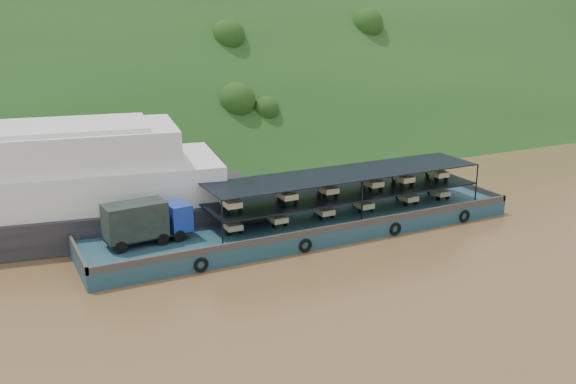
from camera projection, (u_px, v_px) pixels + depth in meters
name	position (u px, v px, depth m)	size (l,w,h in m)	color
ground	(328.00, 238.00, 49.80)	(160.00, 160.00, 0.00)	brown
hillside	(184.00, 148.00, 80.64)	(140.00, 28.00, 28.00)	#143714
cargo_barge	(298.00, 222.00, 50.18)	(35.00, 7.18, 4.54)	#15404B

